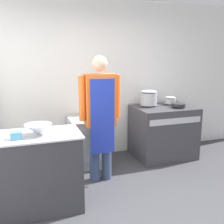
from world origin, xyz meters
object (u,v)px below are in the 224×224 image
at_px(fridge_unit, 87,141).
at_px(mixing_bowl, 39,130).
at_px(person_cook, 100,112).
at_px(stove, 163,132).
at_px(plastic_tub, 16,135).
at_px(stock_pot, 149,97).
at_px(sauce_pot, 170,100).
at_px(saute_pan, 179,105).

distance_m(fridge_unit, mixing_bowl, 1.51).
bearing_deg(person_cook, stove, 22.31).
distance_m(mixing_bowl, plastic_tub, 0.25).
relative_size(fridge_unit, plastic_tub, 6.85).
relative_size(stove, stock_pot, 3.49).
xyz_separation_m(stock_pot, sauce_pot, (0.43, 0.00, -0.07)).
relative_size(person_cook, stock_pot, 6.09).
height_order(person_cook, mixing_bowl, person_cook).
bearing_deg(sauce_pot, stove, -145.35).
bearing_deg(fridge_unit, stove, -3.95).
bearing_deg(fridge_unit, mixing_bowl, -125.42).
relative_size(fridge_unit, saute_pan, 3.34).
relative_size(stove, saute_pan, 4.35).
bearing_deg(plastic_tub, sauce_pot, 25.89).
bearing_deg(mixing_bowl, stock_pot, 31.51).
distance_m(mixing_bowl, stock_pot, 2.26).
relative_size(fridge_unit, sauce_pot, 3.94).
distance_m(fridge_unit, person_cook, 0.88).
distance_m(stove, saute_pan, 0.55).
distance_m(stove, fridge_unit, 1.35).
distance_m(stove, plastic_tub, 2.69).
distance_m(fridge_unit, saute_pan, 1.67).
bearing_deg(mixing_bowl, fridge_unit, 54.58).
bearing_deg(person_cook, saute_pan, 14.74).
height_order(stove, person_cook, person_cook).
bearing_deg(plastic_tub, stock_pot, 30.21).
bearing_deg(plastic_tub, saute_pan, 20.70).
bearing_deg(plastic_tub, person_cook, 28.22).
xyz_separation_m(fridge_unit, person_cook, (0.05, -0.63, 0.61)).
distance_m(plastic_tub, sauce_pot, 2.88).
bearing_deg(stock_pot, stove, -31.57).
bearing_deg(saute_pan, mixing_bowl, -159.05).
height_order(fridge_unit, person_cook, person_cook).
bearing_deg(fridge_unit, sauce_pot, 1.74).
height_order(plastic_tub, stock_pot, stock_pot).
distance_m(person_cook, sauce_pot, 1.65).
xyz_separation_m(stove, sauce_pot, (0.20, 0.14, 0.53)).
relative_size(plastic_tub, sauce_pot, 0.58).
distance_m(fridge_unit, sauce_pot, 1.66).
bearing_deg(stove, person_cook, -157.69).
height_order(mixing_bowl, plastic_tub, mixing_bowl).
height_order(fridge_unit, plastic_tub, plastic_tub).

